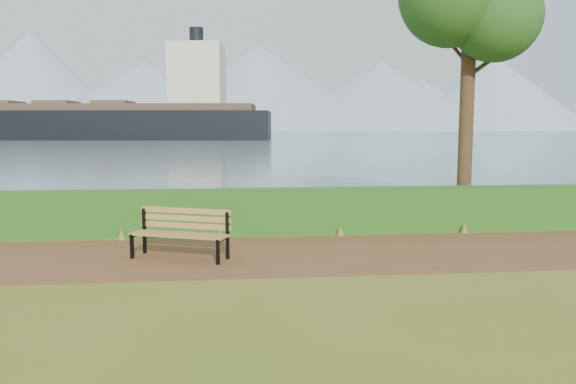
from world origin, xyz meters
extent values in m
plane|color=#54631C|center=(0.00, 0.00, 0.00)|extent=(140.00, 140.00, 0.00)
cube|color=brown|center=(0.00, 0.30, 0.01)|extent=(40.00, 3.40, 0.01)
cube|color=#1F4F16|center=(0.00, 2.60, 0.50)|extent=(32.00, 0.85, 1.00)
cube|color=#3E5665|center=(0.00, 260.00, 0.01)|extent=(700.00, 510.00, 0.00)
cone|color=#839AAE|center=(-140.00, 410.00, 35.00)|extent=(140.00, 140.00, 70.00)
cone|color=#839AAE|center=(-60.00, 395.00, 24.00)|extent=(160.00, 160.00, 48.00)
cone|color=#839AAE|center=(20.00, 405.00, 31.00)|extent=(190.00, 190.00, 62.00)
cone|color=#839AAE|center=(110.00, 400.00, 25.00)|extent=(170.00, 170.00, 50.00)
cone|color=#839AAE|center=(200.00, 410.00, 29.00)|extent=(150.00, 150.00, 58.00)
cone|color=#839AAE|center=(-10.00, 430.00, 17.50)|extent=(120.00, 120.00, 35.00)
cone|color=#839AAE|center=(150.00, 425.00, 20.00)|extent=(130.00, 130.00, 40.00)
cube|color=black|center=(-2.67, 0.23, 0.23)|extent=(0.07, 0.08, 0.46)
cube|color=black|center=(-2.50, 0.65, 0.44)|extent=(0.07, 0.08, 0.88)
cube|color=black|center=(-2.59, 0.44, 0.43)|extent=(0.25, 0.51, 0.05)
cube|color=black|center=(-1.08, -0.41, 0.23)|extent=(0.07, 0.08, 0.46)
cube|color=black|center=(-0.91, 0.00, 0.44)|extent=(0.07, 0.08, 0.88)
cube|color=black|center=(-1.00, -0.20, 0.43)|extent=(0.25, 0.51, 0.05)
cube|color=olive|center=(-1.86, -0.06, 0.46)|extent=(1.74, 0.78, 0.04)
cube|color=olive|center=(-1.82, 0.06, 0.46)|extent=(1.74, 0.78, 0.04)
cube|color=olive|center=(-1.77, 0.18, 0.46)|extent=(1.74, 0.78, 0.04)
cube|color=olive|center=(-1.72, 0.30, 0.46)|extent=(1.74, 0.78, 0.04)
cube|color=olive|center=(-1.70, 0.36, 0.58)|extent=(1.72, 0.73, 0.11)
cube|color=olive|center=(-1.70, 0.36, 0.73)|extent=(1.72, 0.73, 0.11)
cube|color=olive|center=(-1.70, 0.36, 0.87)|extent=(1.72, 0.73, 0.11)
cylinder|color=#3C2518|center=(5.19, 3.75, 3.27)|extent=(0.36, 0.36, 6.53)
sphere|color=#1E531B|center=(5.91, 4.22, 5.44)|extent=(2.36, 2.36, 2.36)
sphere|color=#1E531B|center=(5.61, 3.21, 5.08)|extent=(2.18, 2.18, 2.18)
cylinder|color=#3C2518|center=(5.60, 3.75, 3.99)|extent=(0.95, 0.11, 0.71)
cylinder|color=#3C2518|center=(4.82, 3.84, 4.45)|extent=(0.74, 0.34, 0.65)
cube|color=black|center=(-31.61, 103.70, 1.67)|extent=(78.38, 21.33, 7.75)
cube|color=#4C372D|center=(-31.61, 103.70, 6.20)|extent=(72.08, 19.38, 1.33)
cube|color=silver|center=(-6.99, 100.74, 12.18)|extent=(10.98, 10.26, 12.18)
cylinder|color=black|center=(-6.99, 100.74, 19.38)|extent=(2.66, 2.66, 3.87)
cube|color=brown|center=(-45.24, 105.34, 7.09)|extent=(7.47, 8.05, 0.89)
cube|color=brown|center=(-34.25, 104.02, 7.09)|extent=(7.47, 8.05, 0.89)
cube|color=brown|center=(-23.26, 102.70, 7.09)|extent=(7.47, 8.05, 0.89)
camera|label=1|loc=(-0.85, -10.18, 2.42)|focal=35.00mm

